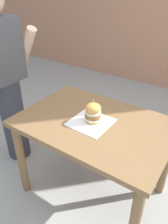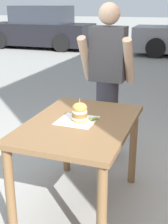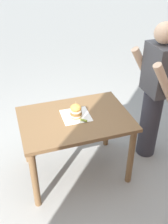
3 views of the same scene
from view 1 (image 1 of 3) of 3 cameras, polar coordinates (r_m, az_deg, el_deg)
The scene contains 7 objects.
ground_plane at distance 2.21m, azimuth 2.26°, elevation -19.54°, with size 80.00×80.00×0.00m, color #9E9E99.
patio_table at distance 1.76m, azimuth 2.70°, elevation -5.93°, with size 0.81×1.17×0.78m.
serving_paper at distance 1.67m, azimuth 1.75°, elevation -2.69°, with size 0.30×0.30×0.00m, color white.
sandwich at distance 1.64m, azimuth 2.39°, elevation -0.13°, with size 0.13×0.13×0.19m.
pickle_spear at distance 1.77m, azimuth 2.72°, elevation 0.07°, with size 0.02×0.02×0.07m, color #8EA83D.
diner_across_table at distance 2.21m, azimuth -19.60°, elevation 7.33°, with size 0.55×0.35×1.69m.
parked_car_far_end at distance 12.59m, azimuth -16.94°, elevation 25.62°, with size 4.34×2.13×1.60m.
Camera 1 is at (-1.20, -0.72, 1.72)m, focal length 35.00 mm.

